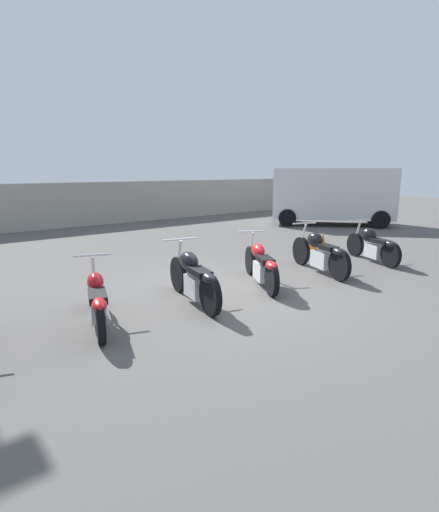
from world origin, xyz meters
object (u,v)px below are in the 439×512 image
at_px(motorcycle_slot_2, 194,277).
at_px(parked_van, 332,194).
at_px(motorcycle_slot_3, 261,265).
at_px(motorcycle_slot_5, 373,245).
at_px(traffic_cone_near, 323,241).
at_px(traffic_cone_far, 313,242).
at_px(motorcycle_slot_1, 97,300).
at_px(motorcycle_slot_4, 320,253).

distance_m(motorcycle_slot_2, parked_van, 11.37).
height_order(motorcycle_slot_3, motorcycle_slot_5, motorcycle_slot_3).
relative_size(motorcycle_slot_5, parked_van, 0.38).
distance_m(motorcycle_slot_5, parked_van, 7.09).
height_order(motorcycle_slot_2, traffic_cone_near, motorcycle_slot_2).
bearing_deg(traffic_cone_far, motorcycle_slot_5, -90.97).
bearing_deg(motorcycle_slot_5, parked_van, 66.17).
height_order(parked_van, traffic_cone_near, parked_van).
xyz_separation_m(motorcycle_slot_1, motorcycle_slot_4, (5.06, -0.10, 0.06)).
bearing_deg(traffic_cone_far, motorcycle_slot_1, -167.01).
bearing_deg(motorcycle_slot_5, motorcycle_slot_1, -160.04).
xyz_separation_m(motorcycle_slot_5, parked_van, (5.06, 4.90, 0.84)).
xyz_separation_m(motorcycle_slot_2, motorcycle_slot_3, (1.67, 0.07, -0.04)).
bearing_deg(motorcycle_slot_3, motorcycle_slot_5, 24.70).
height_order(motorcycle_slot_5, traffic_cone_far, motorcycle_slot_5).
distance_m(motorcycle_slot_2, traffic_cone_near, 5.77).
bearing_deg(motorcycle_slot_4, motorcycle_slot_1, -160.79).
height_order(motorcycle_slot_4, traffic_cone_near, motorcycle_slot_4).
bearing_deg(traffic_cone_near, traffic_cone_far, 150.37).
xyz_separation_m(motorcycle_slot_1, parked_van, (12.00, 4.63, 0.89)).
height_order(motorcycle_slot_5, parked_van, parked_van).
relative_size(motorcycle_slot_1, motorcycle_slot_4, 0.91).
relative_size(motorcycle_slot_4, traffic_cone_near, 4.18).
xyz_separation_m(motorcycle_slot_2, motorcycle_slot_5, (5.27, -0.21, -0.02)).
height_order(motorcycle_slot_2, motorcycle_slot_5, motorcycle_slot_2).
bearing_deg(motorcycle_slot_4, motorcycle_slot_2, -160.48).
bearing_deg(motorcycle_slot_3, motorcycle_slot_1, -150.41).
distance_m(motorcycle_slot_1, motorcycle_slot_5, 6.95).
height_order(motorcycle_slot_3, parked_van, parked_van).
height_order(motorcycle_slot_2, motorcycle_slot_3, motorcycle_slot_2).
height_order(motorcycle_slot_1, motorcycle_slot_3, motorcycle_slot_3).
relative_size(motorcycle_slot_4, motorcycle_slot_5, 1.13).
distance_m(parked_van, traffic_cone_far, 5.96).
distance_m(traffic_cone_near, traffic_cone_far, 0.30).
bearing_deg(traffic_cone_near, motorcycle_slot_5, -99.66).
height_order(motorcycle_slot_2, parked_van, parked_van).
bearing_deg(parked_van, motorcycle_slot_1, 160.08).
bearing_deg(motorcycle_slot_5, motorcycle_slot_3, -162.39).
relative_size(motorcycle_slot_4, traffic_cone_far, 4.60).
height_order(motorcycle_slot_1, traffic_cone_far, motorcycle_slot_1).
relative_size(motorcycle_slot_2, traffic_cone_far, 4.48).
height_order(motorcycle_slot_4, traffic_cone_far, motorcycle_slot_4).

